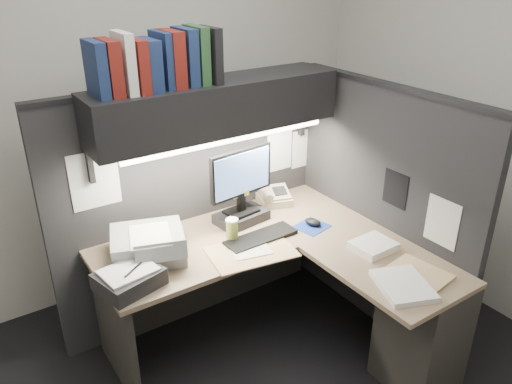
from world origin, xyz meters
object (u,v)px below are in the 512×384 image
(desk, at_px, (330,300))
(coffee_cup, at_px, (232,231))
(overhead_shelf, at_px, (217,106))
(notebook_stack, at_px, (129,279))
(monitor, at_px, (241,194))
(telephone, at_px, (274,197))
(keyboard, at_px, (261,237))
(printer, at_px, (148,245))

(desk, height_order, coffee_cup, coffee_cup)
(overhead_shelf, distance_m, notebook_stack, 1.10)
(overhead_shelf, height_order, monitor, overhead_shelf)
(desk, distance_m, telephone, 0.87)
(keyboard, bearing_deg, overhead_shelf, 103.63)
(telephone, relative_size, coffee_cup, 1.68)
(notebook_stack, bearing_deg, coffee_cup, 8.60)
(keyboard, bearing_deg, monitor, 83.37)
(coffee_cup, bearing_deg, notebook_stack, -171.40)
(telephone, relative_size, notebook_stack, 0.74)
(desk, xyz_separation_m, monitor, (-0.19, 0.68, 0.49))
(printer, xyz_separation_m, notebook_stack, (-0.20, -0.21, -0.03))
(desk, distance_m, notebook_stack, 1.18)
(printer, distance_m, notebook_stack, 0.29)
(keyboard, xyz_separation_m, notebook_stack, (-0.84, -0.02, 0.03))
(telephone, bearing_deg, keyboard, -116.40)
(desk, relative_size, printer, 4.25)
(desk, xyz_separation_m, telephone, (0.15, 0.79, 0.33))
(monitor, distance_m, coffee_cup, 0.28)
(telephone, distance_m, notebook_stack, 1.27)
(overhead_shelf, bearing_deg, printer, -165.74)
(keyboard, height_order, notebook_stack, notebook_stack)
(overhead_shelf, xyz_separation_m, notebook_stack, (-0.75, -0.35, -0.72))
(notebook_stack, bearing_deg, printer, 47.20)
(overhead_shelf, height_order, coffee_cup, overhead_shelf)
(monitor, relative_size, telephone, 2.19)
(monitor, bearing_deg, printer, 178.78)
(monitor, distance_m, notebook_stack, 0.92)
(coffee_cup, bearing_deg, telephone, 28.88)
(telephone, distance_m, coffee_cup, 0.59)
(telephone, bearing_deg, desk, -82.68)
(overhead_shelf, distance_m, keyboard, 0.83)
(keyboard, distance_m, telephone, 0.52)
(keyboard, relative_size, notebook_stack, 1.50)
(monitor, xyz_separation_m, coffee_cup, (-0.18, -0.17, -0.13))
(printer, bearing_deg, coffee_cup, 6.40)
(overhead_shelf, distance_m, monitor, 0.59)
(printer, bearing_deg, desk, -16.76)
(coffee_cup, xyz_separation_m, notebook_stack, (-0.69, -0.10, -0.02))
(printer, bearing_deg, telephone, 28.56)
(monitor, height_order, printer, monitor)
(keyboard, bearing_deg, telephone, 44.21)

